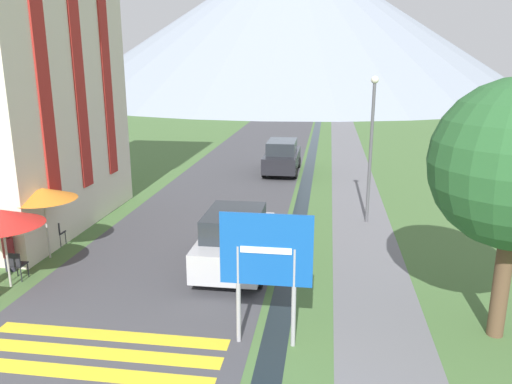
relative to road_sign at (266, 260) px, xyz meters
name	(u,v)px	position (x,y,z in m)	size (l,w,h in m)	color
ground_plane	(283,182)	(-1.01, 15.07, -1.97)	(160.00, 160.00, 0.00)	#476B38
road	(261,148)	(-3.51, 25.07, -1.97)	(6.40, 60.00, 0.01)	#424247
footpath	(348,150)	(2.59, 25.07, -1.97)	(2.20, 60.00, 0.01)	slate
drainage_channel	(313,149)	(0.19, 25.07, -1.97)	(0.60, 60.00, 0.00)	black
crosswalk_marking	(97,353)	(-3.51, -0.89, -1.97)	(5.44, 1.84, 0.01)	yellow
mountain_distant	(293,21)	(-5.46, 80.50, 10.53)	(79.14, 79.14, 25.00)	gray
road_sign	(266,260)	(0.00, 0.00, 0.00)	(1.97, 0.11, 3.01)	#9E9EA3
parked_car_near	(235,239)	(-1.41, 4.00, -1.06)	(1.97, 4.10, 1.82)	#B2B2B7
parked_car_far	(282,156)	(-1.27, 17.36, -1.06)	(1.87, 4.50, 1.82)	black
cafe_chair_far_right	(56,232)	(-7.69, 4.93, -1.46)	(0.40, 0.40, 0.85)	#232328
cafe_chair_near_right	(16,263)	(-7.38, 2.25, -1.46)	(0.40, 0.40, 0.85)	#232328
cafe_chair_middle	(29,247)	(-7.77, 3.49, -1.46)	(0.40, 0.40, 0.85)	#232328
cafe_umbrella_front_red	(2,217)	(-7.33, 1.84, 0.03)	(2.18, 2.18, 2.22)	#B7B2A8
cafe_umbrella_middle_orange	(43,194)	(-7.38, 3.94, 0.12)	(2.02, 2.02, 2.28)	#B7B2A8
person_seated_near	(8,249)	(-7.97, 2.80, -1.28)	(0.32, 0.32, 1.26)	#282833
streetlamp	(371,138)	(2.80, 9.11, 1.27)	(0.28, 0.28, 5.51)	#515156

